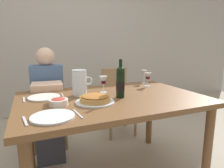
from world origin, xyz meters
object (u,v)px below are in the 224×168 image
wine_glass_right_diner (144,74)px  chair_left (48,104)px  wine_glass_centre (103,81)px  dinner_plate_right_setting (44,97)px  salad_bowl (59,102)px  water_pitcher (80,84)px  wine_bottle (120,82)px  diner_left (48,99)px  chair_right (117,96)px  baked_tart (95,99)px  dining_table (112,107)px  dinner_plate_left_setting (53,117)px  wine_glass_left_diner (148,77)px

wine_glass_right_diner → chair_left: bearing=153.2°
wine_glass_centre → dinner_plate_right_setting: size_ratio=0.60×
salad_bowl → chair_left: bearing=90.0°
water_pitcher → wine_glass_centre: water_pitcher is taller
wine_bottle → chair_left: bearing=117.2°
water_pitcher → diner_left: size_ratio=0.19×
wine_glass_centre → chair_left: size_ratio=0.17×
chair_right → baked_tart: bearing=62.3°
dinner_plate_right_setting → diner_left: size_ratio=0.22×
dining_table → baked_tart: (-0.18, -0.12, 0.12)m
wine_glass_right_diner → dinner_plate_left_setting: bearing=-146.5°
wine_glass_left_diner → diner_left: bearing=155.7°
wine_bottle → water_pitcher: (-0.29, 0.20, -0.03)m
dining_table → chair_left: bearing=116.0°
wine_glass_left_diner → dinner_plate_right_setting: size_ratio=0.57×
water_pitcher → wine_bottle: bearing=-34.6°
salad_bowl → baked_tart: bearing=-8.8°
chair_right → dining_table: bearing=67.7°
wine_glass_right_diner → chair_left: wine_glass_right_diner is taller
dinner_plate_right_setting → water_pitcher: bearing=-5.6°
chair_left → chair_right: bearing=-175.8°
wine_glass_centre → dinner_plate_right_setting: 0.52m
water_pitcher → baked_tart: bearing=-78.8°
dining_table → dinner_plate_left_setting: 0.61m
wine_glass_centre → diner_left: (-0.45, 0.51, -0.25)m
wine_bottle → baked_tart: size_ratio=1.08×
baked_tart → wine_glass_left_diner: (0.69, 0.35, 0.08)m
water_pitcher → chair_right: size_ratio=0.25×
wine_glass_left_diner → wine_glass_right_diner: bearing=70.7°
dinner_plate_left_setting → wine_glass_centre: bearing=43.5°
dinner_plate_left_setting → dinner_plate_right_setting: bearing=91.6°
baked_tart → wine_bottle: bearing=14.3°
wine_bottle → wine_glass_right_diner: (0.51, 0.46, -0.02)m
baked_tart → diner_left: 0.85m
dinner_plate_left_setting → dining_table: bearing=31.4°
dining_table → diner_left: 0.82m
water_pitcher → wine_glass_left_diner: bearing=7.1°
salad_bowl → dinner_plate_right_setting: bearing=108.2°
water_pitcher → salad_bowl: (-0.21, -0.22, -0.07)m
dining_table → dinner_plate_right_setting: 0.56m
wine_glass_centre → chair_right: size_ratio=0.17×
salad_bowl → wine_glass_centre: (0.43, 0.24, 0.08)m
water_pitcher → dinner_plate_left_setting: (-0.28, -0.46, -0.09)m
wine_bottle → wine_glass_left_diner: wine_bottle is taller
baked_tart → salad_bowl: 0.26m
dinner_plate_left_setting → dinner_plate_right_setting: size_ratio=1.03×
chair_left → water_pitcher: bearing=109.7°
wine_glass_left_diner → dinner_plate_left_setting: size_ratio=0.55×
diner_left → water_pitcher: bearing=117.4°
salad_bowl → wine_glass_centre: bearing=28.7°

